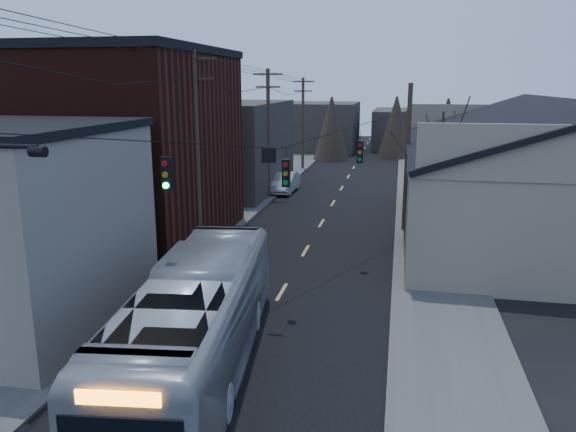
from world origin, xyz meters
name	(u,v)px	position (x,y,z in m)	size (l,w,h in m)	color
road_surface	(330,209)	(0.00, 30.00, 0.01)	(9.00, 110.00, 0.02)	black
sidewalk_left	(239,205)	(-6.50, 30.00, 0.06)	(4.00, 110.00, 0.12)	#474744
sidewalk_right	(426,213)	(6.50, 30.00, 0.06)	(4.00, 110.00, 0.12)	#474744
building_brick	(121,150)	(-10.00, 20.00, 5.00)	(10.00, 12.00, 10.00)	black
building_left_far	(223,146)	(-9.50, 36.00, 3.50)	(9.00, 14.00, 7.00)	#35302A
warehouse	(554,191)	(13.00, 25.00, 2.70)	(16.16, 20.60, 7.73)	#7E765C
building_far_left	(318,126)	(-6.00, 65.00, 3.00)	(10.00, 12.00, 6.00)	#35302A
building_far_right	(419,129)	(7.00, 70.00, 2.50)	(12.00, 14.00, 5.00)	#35302A
bare_tree	(439,187)	(6.50, 20.00, 3.60)	(0.40, 0.40, 7.20)	black
utility_lines	(265,146)	(-3.11, 24.14, 4.95)	(11.24, 45.28, 10.50)	#382B1E
bus	(197,321)	(-1.05, 6.95, 1.69)	(2.83, 12.10, 3.37)	#A1A6AD
parked_car	(284,183)	(-4.30, 35.48, 0.78)	(1.65, 4.74, 1.56)	#A8ACB0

